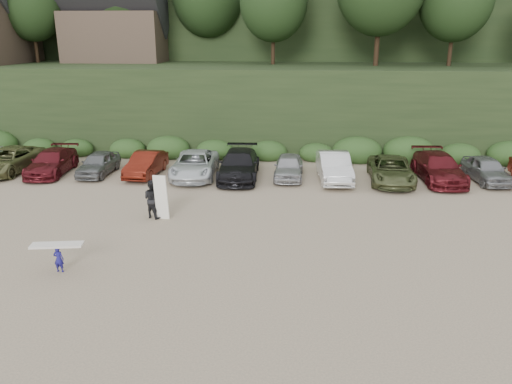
{
  "coord_description": "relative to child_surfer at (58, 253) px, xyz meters",
  "views": [
    {
      "loc": [
        3.3,
        -19.11,
        8.45
      ],
      "look_at": [
        1.45,
        3.0,
        1.3
      ],
      "focal_mm": 35.0,
      "sensor_mm": 36.0,
      "label": 1
    }
  ],
  "objects": [
    {
      "name": "adult_surfer",
      "position": [
        1.91,
        5.81,
        0.19
      ],
      "size": [
        1.38,
        1.02,
        2.18
      ],
      "color": "black",
      "rests_on": "ground"
    },
    {
      "name": "parked_cars",
      "position": [
        4.21,
        12.99,
        0.01
      ],
      "size": [
        39.35,
        6.03,
        1.65
      ],
      "color": "#98989C",
      "rests_on": "ground"
    },
    {
      "name": "child_surfer",
      "position": [
        0.0,
        0.0,
        0.0
      ],
      "size": [
        1.91,
        0.8,
        1.11
      ],
      "color": "navy",
      "rests_on": "ground"
    },
    {
      "name": "hillside_backdrop",
      "position": [
        5.03,
        39.07,
        10.47
      ],
      "size": [
        90.0,
        41.5,
        28.0
      ],
      "color": "black",
      "rests_on": "ground"
    },
    {
      "name": "ground",
      "position": [
        5.3,
        3.15,
        -0.76
      ],
      "size": [
        120.0,
        120.0,
        0.0
      ],
      "primitive_type": "plane",
      "color": "tan",
      "rests_on": "ground"
    }
  ]
}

